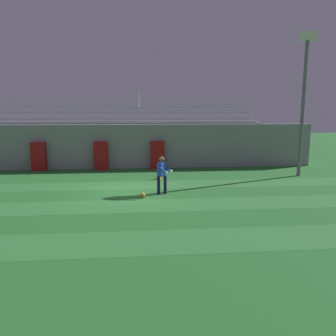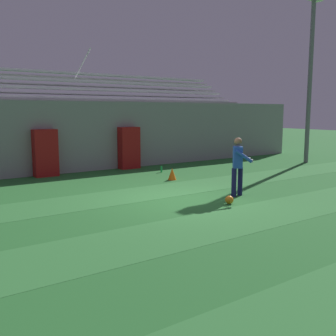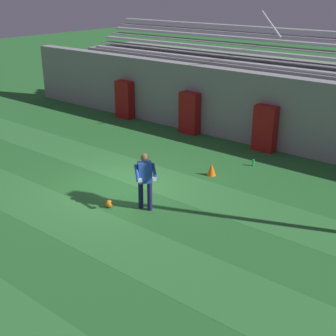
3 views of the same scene
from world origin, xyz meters
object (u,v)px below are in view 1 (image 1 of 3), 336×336
Objects in this scene: padding_pillar_gate_right at (157,155)px; goalkeeper at (162,173)px; padding_pillar_far_left at (39,157)px; traffic_cone at (158,175)px; water_bottle at (168,171)px; padding_pillar_gate_left at (101,156)px; soccer_ball at (143,195)px; floodlight_pole at (304,87)px.

padding_pillar_gate_right is 6.56m from goalkeeper.
padding_pillar_far_left is 7.93m from traffic_cone.
goalkeeper is 5.00m from water_bottle.
padding_pillar_gate_right is (3.54, 0.00, 0.00)m from padding_pillar_gate_left.
padding_pillar_far_left is (-3.79, 0.00, 0.00)m from padding_pillar_gate_left.
soccer_ball is at bearing -103.42° from traffic_cone.
goalkeeper is at bearing -90.69° from traffic_cone.
floodlight_pole is at bearing -11.41° from padding_pillar_far_left.
goalkeeper is (-0.18, -6.55, 0.08)m from padding_pillar_gate_right.
soccer_ball is (-1.06, -7.13, -0.76)m from padding_pillar_gate_right.
padding_pillar_gate_left is 3.54m from padding_pillar_gate_right.
traffic_cone is 1.75× the size of water_bottle.
soccer_ball is (6.27, -7.13, -0.76)m from padding_pillar_far_left.
padding_pillar_gate_left is 4.44m from water_bottle.
padding_pillar_gate_right is 1.90m from water_bottle.
goalkeeper is (3.35, -6.55, 0.08)m from padding_pillar_gate_left.
soccer_ball is (-0.87, -0.58, -0.84)m from goalkeeper.
padding_pillar_gate_left reaches higher than water_bottle.
traffic_cone is (7.18, -3.31, -0.66)m from padding_pillar_far_left.
goalkeeper is at bearing -62.91° from padding_pillar_gate_left.
water_bottle is at bearing -22.47° from padding_pillar_gate_left.
padding_pillar_far_left is 7.27× the size of water_bottle.
soccer_ball is at bearing -48.69° from padding_pillar_far_left.
padding_pillar_far_left is at bearing 167.94° from water_bottle.
padding_pillar_far_left is 9.52m from soccer_ball.
goalkeeper is (-8.04, -3.49, -3.98)m from floodlight_pole.
soccer_ball is 3.93m from traffic_cone.
padding_pillar_gate_left is at bearing 164.96° from floodlight_pole.
floodlight_pole reaches higher than traffic_cone.
padding_pillar_far_left is 4.16× the size of traffic_cone.
padding_pillar_gate_right is 1.00× the size of padding_pillar_far_left.
traffic_cone is at bearing -111.78° from water_bottle.
soccer_ball is at bearing -106.00° from water_bottle.
goalkeeper is 1.34m from soccer_ball.
padding_pillar_gate_right is 7.93× the size of soccer_ball.
floodlight_pole is 4.66× the size of goalkeeper.
floodlight_pole is 18.51× the size of traffic_cone.
padding_pillar_gate_left is 0.22× the size of floodlight_pole.
soccer_ball is (-8.91, -4.07, -4.83)m from floodlight_pole.
traffic_cone is at bearing -92.50° from padding_pillar_gate_right.
floodlight_pole reaches higher than padding_pillar_gate_left.
padding_pillar_gate_left is 4.16× the size of traffic_cone.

